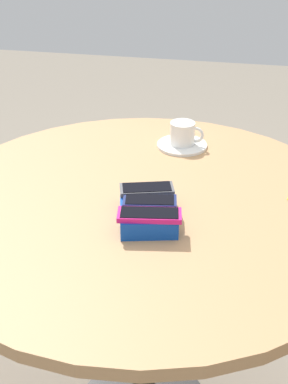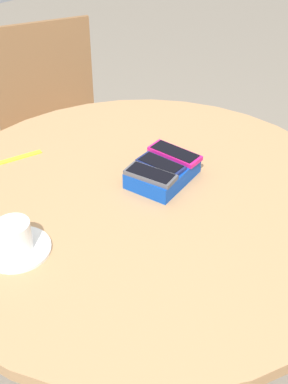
{
  "view_description": "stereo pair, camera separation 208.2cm",
  "coord_description": "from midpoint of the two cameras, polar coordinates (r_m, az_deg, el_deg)",
  "views": [
    {
      "loc": [
        -1.11,
        -0.23,
        1.43
      ],
      "look_at": [
        0.0,
        0.0,
        0.79
      ],
      "focal_mm": 50.0,
      "sensor_mm": 36.0,
      "label": 1
    },
    {
      "loc": [
        0.7,
        0.78,
        1.55
      ],
      "look_at": [
        0.0,
        0.0,
        0.79
      ],
      "focal_mm": 50.0,
      "sensor_mm": 36.0,
      "label": 2
    }
  ],
  "objects": [
    {
      "name": "chair_near_window",
      "position": [
        1.57,
        -26.83,
        -10.29
      ],
      "size": [
        0.56,
        0.56,
        0.87
      ],
      "color": "brown",
      "rests_on": "ground_plane"
    },
    {
      "name": "round_table",
      "position": [
        0.89,
        -31.8,
        -44.94
      ],
      "size": [
        1.08,
        1.08,
        0.77
      ],
      "color": "#2D2D2D",
      "rests_on": "ground_plane"
    },
    {
      "name": "lanyard_strap",
      "position": [
        1.02,
        -47.37,
        -25.45
      ],
      "size": [
        0.13,
        0.04,
        0.0
      ],
      "primitive_type": "cube",
      "rotation": [
        0.0,
        0.0,
        -0.2
      ],
      "color": "yellow",
      "rests_on": "round_table"
    },
    {
      "name": "coffee_cup",
      "position": [
        0.92,
        -63.67,
        -42.43
      ],
      "size": [
        0.07,
        0.1,
        0.07
      ],
      "color": "white",
      "rests_on": "saucer"
    },
    {
      "name": "saucer",
      "position": [
        0.95,
        -62.02,
        -43.52
      ],
      "size": [
        0.15,
        0.15,
        0.01
      ],
      "primitive_type": "cylinder",
      "color": "white",
      "rests_on": "round_table"
    },
    {
      "name": "phone_gray",
      "position": [
        0.75,
        -33.8,
        -40.54
      ],
      "size": [
        0.09,
        0.14,
        0.01
      ],
      "color": "#515156",
      "rests_on": "phone_box"
    },
    {
      "name": "phone_navy",
      "position": [
        0.75,
        -29.58,
        -38.01
      ],
      "size": [
        0.07,
        0.13,
        0.01
      ],
      "color": "navy",
      "rests_on": "phone_box"
    },
    {
      "name": "phone_magenta",
      "position": [
        0.75,
        -24.68,
        -35.33
      ],
      "size": [
        0.08,
        0.15,
        0.01
      ],
      "color": "#D11975",
      "rests_on": "phone_box"
    },
    {
      "name": "phone_box",
      "position": [
        0.77,
        -28.41,
        -38.73
      ],
      "size": [
        0.2,
        0.16,
        0.04
      ],
      "color": "#0F42AD",
      "rests_on": "round_table"
    }
  ]
}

